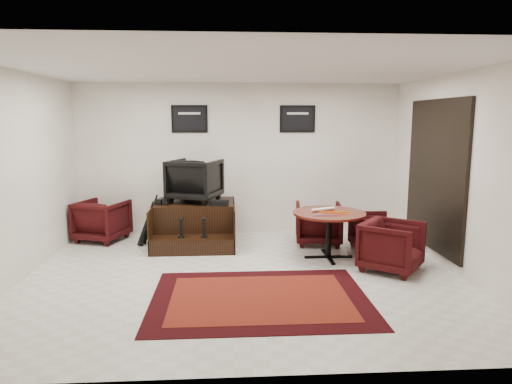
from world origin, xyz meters
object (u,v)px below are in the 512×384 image
shine_chair (195,178)px  table_chair_back (318,221)px  table_chair_window (373,230)px  shine_podium (195,224)px  armchair_side (102,218)px  table_chair_corner (392,244)px  meeting_table (329,218)px

shine_chair → table_chair_back: (2.14, -0.33, -0.73)m
table_chair_window → shine_podium: bearing=78.6°
armchair_side → table_chair_corner: armchair_side is taller
table_chair_back → shine_chair: bearing=-1.7°
shine_chair → armchair_side: shine_chair is taller
shine_podium → meeting_table: meeting_table is taller
meeting_table → table_chair_window: bearing=25.0°
meeting_table → table_chair_corner: table_chair_corner is taller
shine_chair → table_chair_back: 2.29m
table_chair_back → table_chair_window: (0.82, -0.46, -0.06)m
table_chair_window → table_chair_corner: table_chair_corner is taller
shine_podium → shine_chair: shine_chair is taller
shine_podium → meeting_table: size_ratio=1.27×
table_chair_window → table_chair_corner: 1.04m
shine_chair → table_chair_corner: (2.90, -1.82, -0.73)m
shine_podium → table_chair_back: table_chair_back is taller
table_chair_window → shine_chair: bearing=75.9°
shine_chair → table_chair_window: size_ratio=1.23×
table_chair_back → table_chair_window: table_chair_back is taller
table_chair_corner → shine_chair: bearing=95.5°
shine_chair → meeting_table: shine_chair is taller
shine_podium → table_chair_corner: (2.90, -1.68, 0.07)m
armchair_side → shine_chair: bearing=-163.6°
shine_podium → meeting_table: (2.14, -1.03, 0.31)m
meeting_table → shine_podium: bearing=154.2°
meeting_table → table_chair_window: 0.96m
shine_chair → table_chair_back: size_ratio=1.05×
armchair_side → table_chair_window: bearing=-171.0°
table_chair_window → table_chair_back: bearing=61.7°
shine_chair → armchair_side: 1.82m
table_chair_corner → armchair_side: bearing=104.8°
shine_chair → table_chair_corner: bearing=168.1°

